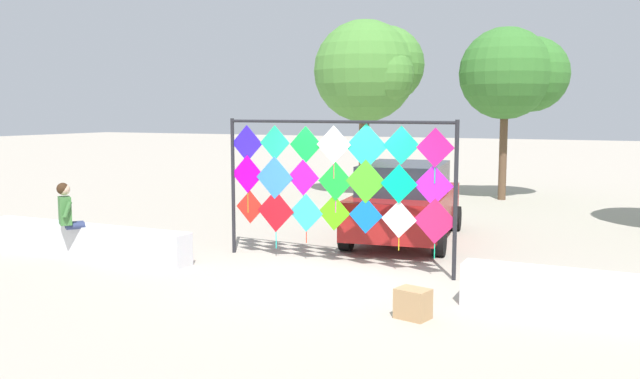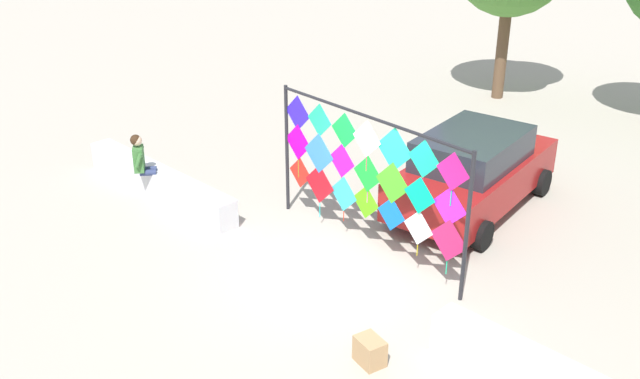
# 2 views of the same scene
# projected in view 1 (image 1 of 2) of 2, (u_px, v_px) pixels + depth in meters

# --- Properties ---
(ground) EXTENTS (120.00, 120.00, 0.00)m
(ground) POSITION_uv_depth(u_px,v_px,m) (320.00, 278.00, 11.11)
(ground) COLOR #ADA393
(plaza_ledge_left) EXTENTS (4.72, 0.48, 0.60)m
(plaza_ledge_left) POSITION_uv_depth(u_px,v_px,m) (84.00, 240.00, 12.80)
(plaza_ledge_left) COLOR silver
(plaza_ledge_left) RESTS_ON ground
(kite_display_rack) EXTENTS (4.53, 0.37, 2.64)m
(kite_display_rack) POSITION_uv_depth(u_px,v_px,m) (334.00, 176.00, 11.89)
(kite_display_rack) COLOR #232328
(kite_display_rack) RESTS_ON ground
(seated_vendor) EXTENTS (0.67, 0.70, 1.45)m
(seated_vendor) POSITION_uv_depth(u_px,v_px,m) (70.00, 214.00, 12.49)
(seated_vendor) COLOR navy
(seated_vendor) RESTS_ON ground
(parked_car) EXTENTS (2.52, 4.52, 1.67)m
(parked_car) POSITION_uv_depth(u_px,v_px,m) (405.00, 201.00, 14.31)
(parked_car) COLOR maroon
(parked_car) RESTS_ON ground
(cardboard_box_large) EXTENTS (0.50, 0.42, 0.41)m
(cardboard_box_large) POSITION_uv_depth(u_px,v_px,m) (413.00, 304.00, 8.92)
(cardboard_box_large) COLOR tan
(cardboard_box_large) RESTS_ON ground
(tree_far_right) EXTENTS (3.29, 3.18, 5.37)m
(tree_far_right) POSITION_uv_depth(u_px,v_px,m) (516.00, 74.00, 20.67)
(tree_far_right) COLOR brown
(tree_far_right) RESTS_ON ground
(tree_broadleaf) EXTENTS (3.45, 3.52, 5.73)m
(tree_broadleaf) POSITION_uv_depth(u_px,v_px,m) (373.00, 70.00, 21.67)
(tree_broadleaf) COLOR brown
(tree_broadleaf) RESTS_ON ground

